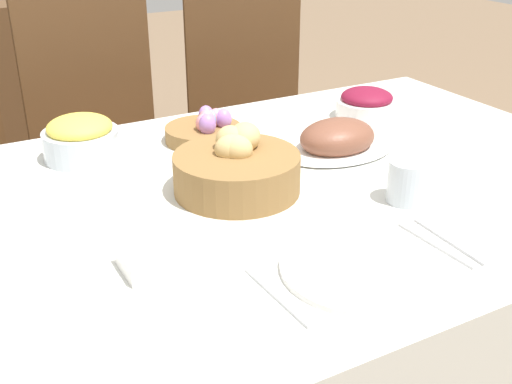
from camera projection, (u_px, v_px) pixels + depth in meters
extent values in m
cube|color=silver|center=(237.00, 348.00, 1.41)|extent=(1.75, 1.02, 0.74)
cylinder|color=brown|center=(97.00, 296.00, 1.83)|extent=(0.03, 0.03, 0.45)
cylinder|color=brown|center=(213.00, 255.00, 2.03)|extent=(0.03, 0.03, 0.45)
cylinder|color=brown|center=(51.00, 240.00, 2.12)|extent=(0.03, 0.03, 0.45)
cylinder|color=brown|center=(157.00, 209.00, 2.32)|extent=(0.03, 0.03, 0.45)
cube|color=brown|center=(124.00, 181.00, 1.97)|extent=(0.46, 0.46, 0.02)
cube|color=brown|center=(89.00, 78.00, 2.00)|extent=(0.42, 0.06, 0.54)
cylinder|color=brown|center=(234.00, 249.00, 2.06)|extent=(0.03, 0.03, 0.45)
cylinder|color=brown|center=(340.00, 227.00, 2.20)|extent=(0.03, 0.03, 0.45)
cylinder|color=brown|center=(197.00, 200.00, 2.39)|extent=(0.03, 0.03, 0.45)
cylinder|color=brown|center=(292.00, 183.00, 2.52)|extent=(0.03, 0.03, 0.45)
cube|color=brown|center=(266.00, 151.00, 2.19)|extent=(0.46, 0.46, 0.02)
cube|color=brown|center=(244.00, 57.00, 2.24)|extent=(0.42, 0.06, 0.54)
cylinder|color=brown|center=(36.00, 312.00, 1.76)|extent=(0.03, 0.03, 0.45)
cylinder|color=brown|center=(20.00, 247.00, 2.08)|extent=(0.03, 0.03, 0.45)
cylinder|color=olive|center=(237.00, 173.00, 1.25)|extent=(0.25, 0.25, 0.08)
ellipsoid|color=tan|center=(231.00, 141.00, 1.26)|extent=(0.07, 0.08, 0.06)
ellipsoid|color=tan|center=(231.00, 149.00, 1.24)|extent=(0.08, 0.07, 0.06)
ellipsoid|color=tan|center=(245.00, 136.00, 1.26)|extent=(0.09, 0.09, 0.06)
ellipsoid|color=tan|center=(236.00, 149.00, 1.23)|extent=(0.09, 0.09, 0.06)
cylinder|color=olive|center=(204.00, 134.00, 1.51)|extent=(0.18, 0.18, 0.03)
ellipsoid|color=pink|center=(207.00, 120.00, 1.49)|extent=(0.04, 0.04, 0.05)
ellipsoid|color=#B27AD1|center=(206.00, 115.00, 1.53)|extent=(0.04, 0.04, 0.05)
ellipsoid|color=#B27AD1|center=(224.00, 119.00, 1.50)|extent=(0.04, 0.04, 0.05)
ellipsoid|color=#7FCC7A|center=(207.00, 120.00, 1.50)|extent=(0.04, 0.04, 0.05)
ellipsoid|color=#B27AD1|center=(208.00, 125.00, 1.46)|extent=(0.04, 0.04, 0.05)
ellipsoid|color=pink|center=(203.00, 123.00, 1.48)|extent=(0.03, 0.03, 0.04)
ellipsoid|color=#60B2E0|center=(209.00, 120.00, 1.50)|extent=(0.04, 0.04, 0.05)
ellipsoid|color=pink|center=(216.00, 118.00, 1.51)|extent=(0.04, 0.04, 0.05)
ellipsoid|color=white|center=(337.00, 149.00, 1.46)|extent=(0.28, 0.20, 0.01)
ellipsoid|color=brown|center=(337.00, 137.00, 1.45)|extent=(0.18, 0.14, 0.08)
cylinder|color=white|center=(366.00, 109.00, 1.66)|extent=(0.16, 0.16, 0.05)
ellipsoid|color=maroon|center=(367.00, 97.00, 1.65)|extent=(0.13, 0.13, 0.05)
cylinder|color=silver|center=(82.00, 144.00, 1.41)|extent=(0.17, 0.17, 0.06)
ellipsoid|color=#F4DB4C|center=(79.00, 127.00, 1.39)|extent=(0.14, 0.14, 0.05)
cylinder|color=white|center=(362.00, 267.00, 1.00)|extent=(0.26, 0.26, 0.01)
cube|color=silver|center=(277.00, 296.00, 0.94)|extent=(0.02, 0.17, 0.00)
cube|color=silver|center=(436.00, 245.00, 1.07)|extent=(0.02, 0.17, 0.00)
cube|color=silver|center=(449.00, 240.00, 1.09)|extent=(0.02, 0.17, 0.00)
cylinder|color=silver|center=(408.00, 181.00, 1.21)|extent=(0.08, 0.08, 0.08)
cube|color=white|center=(164.00, 256.00, 1.01)|extent=(0.13, 0.08, 0.03)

